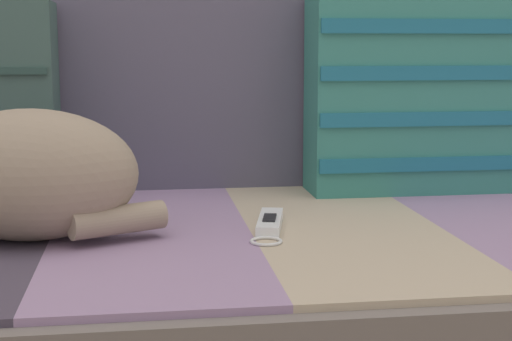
# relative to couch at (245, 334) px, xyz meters

# --- Properties ---
(couch) EXTENTS (1.97, 0.91, 0.38)m
(couch) POSITION_rel_couch_xyz_m (0.00, 0.00, 0.00)
(couch) COLOR gray
(couch) RESTS_ON ground_plane
(sofa_backrest) EXTENTS (1.93, 0.14, 0.48)m
(sofa_backrest) POSITION_rel_couch_xyz_m (-0.00, 0.39, 0.43)
(sofa_backrest) COLOR #514C60
(sofa_backrest) RESTS_ON couch
(throw_pillow_striped) EXTENTS (0.42, 0.14, 0.39)m
(throw_pillow_striped) POSITION_rel_couch_xyz_m (0.37, 0.24, 0.39)
(throw_pillow_striped) COLOR #337A70
(throw_pillow_striped) RESTS_ON couch
(sleeping_cat) EXTENTS (0.40, 0.21, 0.20)m
(sleeping_cat) POSITION_rel_couch_xyz_m (-0.35, -0.07, 0.29)
(sleeping_cat) COLOR gray
(sleeping_cat) RESTS_ON couch
(game_remote_far) EXTENTS (0.08, 0.20, 0.02)m
(game_remote_far) POSITION_rel_couch_xyz_m (0.03, -0.05, 0.20)
(game_remote_far) COLOR white
(game_remote_far) RESTS_ON couch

